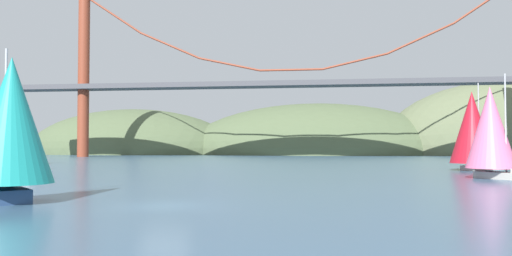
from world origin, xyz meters
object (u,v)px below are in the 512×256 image
Objects in this scene: sailboat_white_mainsail at (27,140)px; sailboat_teal_sail at (10,125)px; sailboat_pink_spinnaker at (492,130)px; sailboat_crimson_sail at (473,129)px.

sailboat_white_mainsail is 0.96× the size of sailboat_teal_sail.
sailboat_pink_spinnaker is at bearing -21.97° from sailboat_white_mainsail.
sailboat_crimson_sail reaches higher than sailboat_teal_sail.
sailboat_crimson_sail is 1.12× the size of sailboat_pink_spinnaker.
sailboat_white_mainsail is 66.33m from sailboat_pink_spinnaker.
sailboat_white_mainsail is at bearing 170.84° from sailboat_crimson_sail.
sailboat_pink_spinnaker is (61.51, -24.82, 0.67)m from sailboat_white_mainsail.
sailboat_teal_sail reaches higher than sailboat_white_mainsail.
sailboat_pink_spinnaker is at bearing 36.77° from sailboat_teal_sail.
sailboat_white_mainsail is 56.94m from sailboat_teal_sail.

